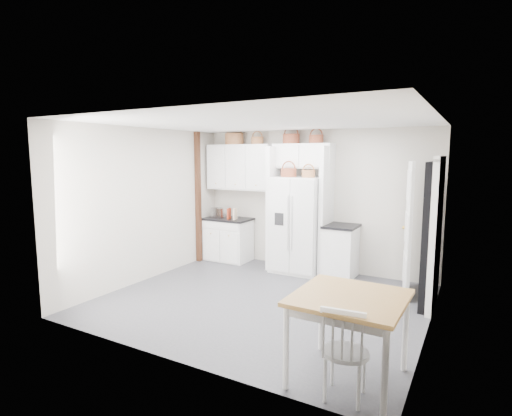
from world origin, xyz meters
The scene contains 28 objects.
floor centered at (0.00, 0.00, 0.00)m, with size 4.50×4.50×0.00m, color #4D4C54.
ceiling centered at (0.00, 0.00, 2.60)m, with size 4.50×4.50×0.00m, color white.
wall_back centered at (0.00, 2.00, 1.30)m, with size 4.50×4.50×0.00m, color beige.
wall_left centered at (-2.25, 0.00, 1.30)m, with size 4.00×4.00×0.00m, color beige.
wall_right centered at (2.25, 0.00, 1.30)m, with size 4.00×4.00×0.00m, color beige.
refrigerator centered at (-0.15, 1.66, 0.88)m, with size 0.91×0.73×1.75m, color silver.
base_cab_left centered at (-1.72, 1.70, 0.42)m, with size 0.90×0.57×0.83m, color white.
base_cab_right centered at (0.65, 1.70, 0.45)m, with size 0.51×0.61×0.89m, color white.
dining_table centered at (1.70, -1.45, 0.42)m, with size 1.00×1.00×0.83m, color #915F24.
windsor_chair centered at (1.76, -1.75, 0.42)m, with size 0.41×0.37×0.84m, color white.
counter_left centered at (-1.72, 1.70, 0.85)m, with size 0.94×0.61×0.04m, color black.
counter_right centered at (0.65, 1.70, 0.91)m, with size 0.55×0.65×0.04m, color black.
toaster centered at (-1.93, 1.67, 0.97)m, with size 0.29×0.17×0.20m, color silver.
cookbook_red centered at (-1.64, 1.62, 0.98)m, with size 0.03×0.14×0.22m, color #A12E15.
cookbook_cream centered at (-1.50, 1.62, 0.98)m, with size 0.03×0.15×0.23m, color beige.
basket_upper_b centered at (-1.64, 1.83, 2.46)m, with size 0.38×0.38×0.22m, color brown.
basket_upper_c centered at (-1.11, 1.83, 2.42)m, with size 0.25×0.25×0.14m, color brown.
basket_bridge_a centered at (-0.40, 1.83, 2.44)m, with size 0.32×0.32×0.18m, color brown.
basket_bridge_b centered at (0.09, 1.83, 2.42)m, with size 0.26×0.26×0.15m, color brown.
basket_fridge_a centered at (-0.31, 1.56, 1.83)m, with size 0.29×0.29×0.15m, color brown.
basket_fridge_b centered at (0.07, 1.56, 1.82)m, with size 0.24×0.24×0.13m, color brown.
upper_cabinet centered at (-1.50, 1.83, 1.90)m, with size 1.40×0.34×0.90m, color white.
bridge_cabinet centered at (-0.15, 1.83, 2.12)m, with size 1.12×0.34×0.45m, color white.
fridge_panel_left centered at (-0.66, 1.70, 1.15)m, with size 0.08×0.60×2.30m, color white.
fridge_panel_right centered at (0.36, 1.70, 1.15)m, with size 0.08×0.60×2.30m, color white.
trim_post centered at (-2.20, 1.35, 1.30)m, with size 0.09×0.09×2.60m, color black.
doorway_void centered at (2.16, 1.00, 1.02)m, with size 0.18×0.85×2.05m, color black.
door_slab centered at (1.80, 1.33, 1.02)m, with size 0.80×0.04×2.05m, color white.
Camera 1 is at (2.69, -5.01, 2.14)m, focal length 28.00 mm.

